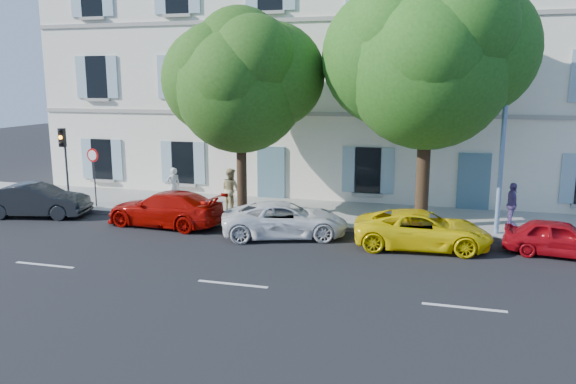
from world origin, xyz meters
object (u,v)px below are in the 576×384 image
(car_red_hatchback, at_px, (560,238))
(car_red_coupe, at_px, (165,209))
(tree_right, at_px, (428,66))
(tree_left, at_px, (240,88))
(car_dark_sedan, at_px, (37,200))
(road_sign, at_px, (93,165))
(pedestrian_c, at_px, (512,204))
(car_yellow_supercar, at_px, (422,230))
(street_lamp, at_px, (507,98))
(pedestrian_a, at_px, (174,186))
(pedestrian_b, at_px, (231,190))
(car_white_coupe, at_px, (285,220))
(traffic_light, at_px, (64,150))

(car_red_hatchback, bearing_deg, car_red_coupe, 97.25)
(tree_right, bearing_deg, tree_left, 179.79)
(car_dark_sedan, height_order, road_sign, road_sign)
(car_red_coupe, height_order, pedestrian_c, pedestrian_c)
(tree_left, bearing_deg, car_yellow_supercar, -16.94)
(tree_right, distance_m, street_lamp, 2.83)
(street_lamp, distance_m, pedestrian_a, 13.80)
(car_dark_sedan, distance_m, road_sign, 2.64)
(tree_left, bearing_deg, pedestrian_b, 141.86)
(pedestrian_a, xyz_separation_m, pedestrian_c, (13.74, -0.16, 0.01))
(car_red_hatchback, distance_m, tree_left, 12.31)
(car_yellow_supercar, distance_m, pedestrian_c, 4.46)
(pedestrian_b, bearing_deg, car_white_coupe, 170.18)
(car_dark_sedan, relative_size, car_yellow_supercar, 0.92)
(tree_left, bearing_deg, street_lamp, -1.91)
(car_red_coupe, bearing_deg, traffic_light, -99.97)
(car_white_coupe, bearing_deg, traffic_light, 62.48)
(car_white_coupe, relative_size, pedestrian_b, 2.47)
(tree_right, relative_size, pedestrian_b, 5.02)
(traffic_light, distance_m, street_lamp, 17.53)
(road_sign, height_order, pedestrian_c, road_sign)
(car_dark_sedan, bearing_deg, car_red_hatchback, -102.26)
(tree_right, relative_size, traffic_light, 2.71)
(car_red_hatchback, bearing_deg, street_lamp, 55.54)
(car_dark_sedan, bearing_deg, car_yellow_supercar, -103.31)
(car_red_coupe, xyz_separation_m, traffic_light, (-5.39, 1.44, 1.89))
(tree_left, bearing_deg, road_sign, -178.63)
(tree_right, bearing_deg, pedestrian_b, 175.74)
(car_red_coupe, height_order, traffic_light, traffic_light)
(pedestrian_b, bearing_deg, car_yellow_supercar, -168.70)
(car_red_coupe, relative_size, pedestrian_a, 2.86)
(tree_right, bearing_deg, car_red_hatchback, -23.16)
(car_red_coupe, height_order, tree_left, tree_left)
(car_yellow_supercar, bearing_deg, pedestrian_c, -48.14)
(street_lamp, bearing_deg, road_sign, 179.43)
(road_sign, bearing_deg, pedestrian_c, 4.22)
(pedestrian_c, bearing_deg, car_dark_sedan, 91.84)
(traffic_light, relative_size, pedestrian_c, 2.05)
(road_sign, xyz_separation_m, pedestrian_a, (2.97, 1.39, -1.00))
(tree_left, distance_m, pedestrian_b, 4.21)
(tree_left, relative_size, pedestrian_a, 4.89)
(road_sign, height_order, street_lamp, street_lamp)
(tree_right, distance_m, traffic_light, 15.16)
(car_yellow_supercar, distance_m, road_sign, 13.86)
(car_dark_sedan, bearing_deg, car_white_coupe, -103.10)
(pedestrian_b, bearing_deg, street_lamp, -154.35)
(car_red_hatchback, relative_size, pedestrian_b, 1.87)
(car_yellow_supercar, height_order, traffic_light, traffic_light)
(car_red_coupe, relative_size, pedestrian_b, 2.55)
(car_white_coupe, relative_size, tree_right, 0.49)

